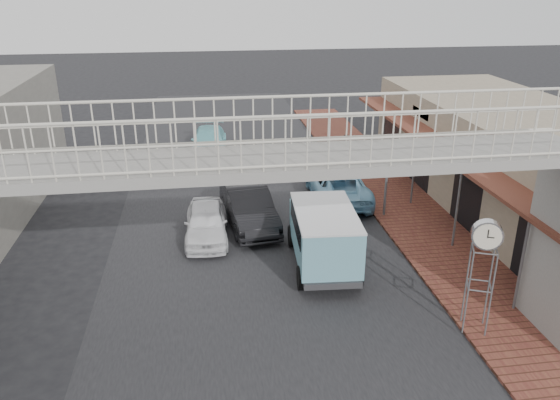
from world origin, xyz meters
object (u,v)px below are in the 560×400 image
object	(u,v)px
motorcycle_near	(384,160)
motorcycle_far	(350,144)
white_hatchback	(206,222)
angkot_curb	(337,184)
angkot_van	(324,230)
dark_sedan	(249,207)
angkot_far	(209,141)
street_clock	(486,240)
arrow_sign	(407,157)

from	to	relation	value
motorcycle_near	motorcycle_far	xyz separation A→B (m)	(-1.02, 2.67, 0.09)
white_hatchback	angkot_curb	xyz separation A→B (m)	(5.62, 3.01, 0.06)
angkot_curb	angkot_van	distance (m)	6.03
white_hatchback	motorcycle_near	world-z (taller)	white_hatchback
dark_sedan	motorcycle_far	size ratio (longest dim) A/B	2.63
angkot_curb	motorcycle_far	xyz separation A→B (m)	(2.21, 6.08, -0.08)
dark_sedan	angkot_far	world-z (taller)	dark_sedan
dark_sedan	angkot_curb	world-z (taller)	dark_sedan
white_hatchback	angkot_curb	size ratio (longest dim) A/B	0.75
angkot_curb	street_clock	distance (m)	10.08
dark_sedan	motorcycle_near	distance (m)	9.08
white_hatchback	arrow_sign	xyz separation A→B (m)	(7.73, 0.85, 1.84)
motorcycle_far	street_clock	xyz separation A→B (m)	(-0.89, -15.87, 2.11)
angkot_curb	white_hatchback	bearing A→B (deg)	32.19
street_clock	motorcycle_far	bearing A→B (deg)	108.99
angkot_van	motorcycle_near	world-z (taller)	angkot_van
angkot_curb	arrow_sign	size ratio (longest dim) A/B	1.70
dark_sedan	motorcycle_far	world-z (taller)	dark_sedan
street_clock	arrow_sign	xyz separation A→B (m)	(0.80, 7.62, -0.24)
angkot_van	motorcycle_near	xyz separation A→B (m)	(5.13, 9.10, -0.80)
angkot_far	motorcycle_far	bearing A→B (deg)	-8.44
white_hatchback	arrow_sign	distance (m)	8.00
white_hatchback	motorcycle_near	xyz separation A→B (m)	(8.85, 6.42, -0.12)
angkot_van	street_clock	size ratio (longest dim) A/B	1.37
angkot_far	motorcycle_far	distance (m)	7.61
motorcycle_far	street_clock	bearing A→B (deg)	-166.18
angkot_far	arrow_sign	distance (m)	12.38
motorcycle_near	dark_sedan	bearing A→B (deg)	147.58
angkot_curb	angkot_van	world-z (taller)	angkot_van
angkot_van	motorcycle_far	world-z (taller)	angkot_van
angkot_far	motorcycle_near	bearing A→B (deg)	-23.20
angkot_far	angkot_van	size ratio (longest dim) A/B	1.05
angkot_curb	angkot_far	distance (m)	9.25
white_hatchback	arrow_sign	size ratio (longest dim) A/B	1.27
dark_sedan	angkot_curb	distance (m)	4.50
white_hatchback	angkot_far	distance (m)	10.64
angkot_far	motorcycle_near	world-z (taller)	angkot_far
dark_sedan	motorcycle_far	bearing A→B (deg)	45.96
dark_sedan	white_hatchback	bearing A→B (deg)	-158.00
dark_sedan	motorcycle_far	xyz separation A→B (m)	(6.19, 8.19, -0.13)
motorcycle_far	arrow_sign	world-z (taller)	arrow_sign
angkot_van	angkot_far	bearing A→B (deg)	107.91
angkot_far	angkot_van	bearing A→B (deg)	-72.65
motorcycle_far	white_hatchback	bearing A→B (deg)	156.32
dark_sedan	motorcycle_near	xyz separation A→B (m)	(7.22, 5.52, -0.22)
angkot_curb	motorcycle_far	size ratio (longest dim) A/B	2.94
angkot_far	street_clock	distance (m)	18.72
white_hatchback	angkot_van	xyz separation A→B (m)	(3.72, -2.68, 0.68)
arrow_sign	angkot_van	bearing A→B (deg)	-136.28
white_hatchback	angkot_curb	world-z (taller)	angkot_curb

